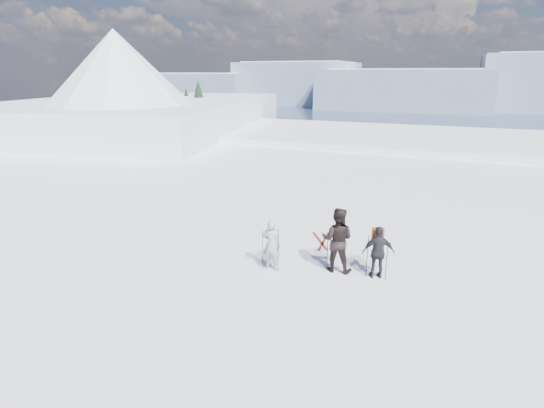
% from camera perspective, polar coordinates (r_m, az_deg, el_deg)
% --- Properties ---
extents(lake_basin, '(820.00, 820.00, 71.62)m').
position_cam_1_polar(lake_basin, '(41.72, 17.03, -0.66)').
color(lake_basin, white).
rests_on(lake_basin, ground).
extents(far_mountain_range, '(770.00, 110.00, 53.00)m').
position_cam_1_polar(far_mountain_range, '(465.47, 26.19, 14.03)').
color(far_mountain_range, slate).
rests_on(far_mountain_range, ground).
extents(near_ridge, '(31.37, 35.68, 25.62)m').
position_cam_1_polar(near_ridge, '(49.84, -14.78, 5.98)').
color(near_ridge, white).
rests_on(near_ridge, ground).
extents(skier_grey, '(0.60, 0.41, 1.62)m').
position_cam_1_polar(skier_grey, '(12.97, -0.05, -5.50)').
color(skier_grey, '#9699A3').
rests_on(skier_grey, ground).
extents(skier_dark, '(1.02, 0.82, 2.02)m').
position_cam_1_polar(skier_dark, '(12.97, 8.76, -4.77)').
color(skier_dark, black).
rests_on(skier_dark, ground).
extents(skier_pack, '(1.01, 0.67, 1.59)m').
position_cam_1_polar(skier_pack, '(12.86, 14.10, -6.33)').
color(skier_pack, black).
rests_on(skier_pack, ground).
extents(backpack, '(0.38, 0.29, 0.46)m').
position_cam_1_polar(backpack, '(12.72, 14.23, -1.64)').
color(backpack, '#C54312').
rests_on(backpack, skier_pack).
extents(ski_poles, '(3.64, 0.73, 1.36)m').
position_cam_1_polar(ski_poles, '(12.90, 7.23, -6.65)').
color(ski_poles, black).
rests_on(ski_poles, ground).
extents(skis_loose, '(0.99, 1.70, 0.03)m').
position_cam_1_polar(skis_loose, '(15.43, 6.70, -4.99)').
color(skis_loose, black).
rests_on(skis_loose, ground).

